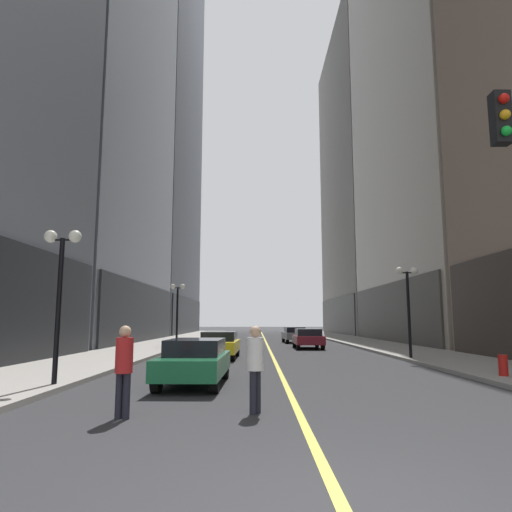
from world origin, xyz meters
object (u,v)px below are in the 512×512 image
(street_lamp_left_near, at_px, (63,271))
(car_maroon, at_px, (310,338))
(pedestrian_in_red_jacket, at_px, (126,364))
(street_lamp_right_mid, at_px, (410,291))
(pedestrian_in_white_shirt, at_px, (257,362))
(car_yellow, at_px, (222,344))
(street_lamp_left_far, at_px, (180,301))
(fire_hydrant_right, at_px, (506,368))
(car_green, at_px, (197,360))
(car_grey, at_px, (296,334))

(street_lamp_left_near, bearing_deg, car_maroon, 63.83)
(pedestrian_in_red_jacket, relative_size, street_lamp_right_mid, 0.40)
(pedestrian_in_red_jacket, relative_size, pedestrian_in_white_shirt, 1.01)
(car_maroon, distance_m, street_lamp_left_near, 20.65)
(car_yellow, relative_size, pedestrian_in_red_jacket, 2.50)
(car_yellow, bearing_deg, street_lamp_left_far, 112.38)
(pedestrian_in_red_jacket, xyz_separation_m, street_lamp_left_near, (-2.96, 3.76, 2.22))
(street_lamp_right_mid, bearing_deg, car_yellow, 171.46)
(pedestrian_in_red_jacket, distance_m, pedestrian_in_white_shirt, 2.60)
(street_lamp_left_near, bearing_deg, pedestrian_in_red_jacket, -51.78)
(fire_hydrant_right, bearing_deg, car_green, -174.21)
(pedestrian_in_red_jacket, distance_m, fire_hydrant_right, 11.78)
(pedestrian_in_white_shirt, distance_m, street_lamp_left_near, 6.77)
(street_lamp_left_near, distance_m, street_lamp_left_far, 19.36)
(car_maroon, bearing_deg, street_lamp_left_far, 173.86)
(car_yellow, height_order, fire_hydrant_right, car_yellow)
(car_grey, bearing_deg, car_maroon, -88.19)
(car_grey, distance_m, street_lamp_right_mid, 18.17)
(pedestrian_in_white_shirt, height_order, fire_hydrant_right, pedestrian_in_white_shirt)
(car_maroon, distance_m, pedestrian_in_red_jacket, 22.97)
(car_grey, xyz_separation_m, fire_hydrant_right, (4.52, -24.72, -0.32))
(pedestrian_in_red_jacket, bearing_deg, fire_hydrant_right, 28.42)
(pedestrian_in_red_jacket, distance_m, street_lamp_left_far, 23.41)
(car_yellow, distance_m, car_grey, 16.95)
(street_lamp_left_far, bearing_deg, car_green, -78.58)
(fire_hydrant_right, bearing_deg, car_maroon, 104.45)
(car_maroon, height_order, street_lamp_left_far, street_lamp_left_far)
(car_green, relative_size, pedestrian_in_red_jacket, 2.41)
(car_yellow, bearing_deg, street_lamp_right_mid, -8.54)
(car_maroon, height_order, fire_hydrant_right, car_maroon)
(street_lamp_left_near, bearing_deg, street_lamp_left_far, 90.00)
(fire_hydrant_right, bearing_deg, pedestrian_in_white_shirt, -146.87)
(pedestrian_in_red_jacket, bearing_deg, street_lamp_left_near, 128.22)
(car_maroon, distance_m, pedestrian_in_white_shirt, 21.92)
(car_green, distance_m, street_lamp_left_near, 4.60)
(car_green, distance_m, street_lamp_left_far, 19.04)
(car_maroon, bearing_deg, car_green, -106.84)
(car_green, xyz_separation_m, street_lamp_left_near, (-3.73, -0.87, 2.54))
(car_green, height_order, street_lamp_left_near, street_lamp_left_near)
(pedestrian_in_red_jacket, bearing_deg, car_maroon, 74.65)
(street_lamp_left_near, relative_size, street_lamp_right_mid, 1.00)
(car_yellow, xyz_separation_m, car_maroon, (5.34, 8.00, -0.00))
(car_maroon, xyz_separation_m, street_lamp_left_near, (-9.04, -18.39, 2.54))
(pedestrian_in_red_jacket, relative_size, street_lamp_left_far, 0.40)
(car_green, bearing_deg, pedestrian_in_red_jacket, -99.53)
(car_grey, height_order, street_lamp_left_near, street_lamp_left_near)
(street_lamp_left_near, relative_size, fire_hydrant_right, 5.54)
(pedestrian_in_white_shirt, relative_size, street_lamp_right_mid, 0.40)
(pedestrian_in_white_shirt, relative_size, street_lamp_left_far, 0.40)
(car_maroon, xyz_separation_m, street_lamp_left_far, (-9.04, 0.97, 2.54))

